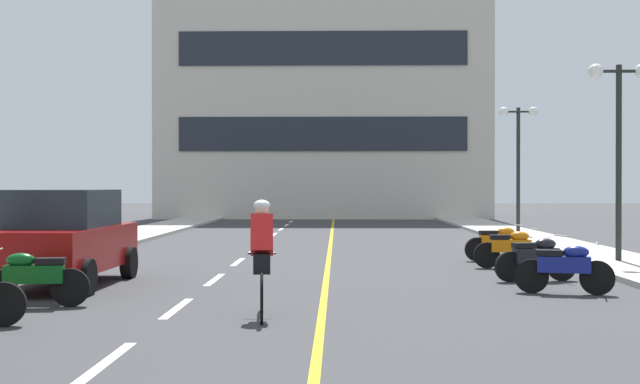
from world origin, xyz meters
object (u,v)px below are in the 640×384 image
(street_lamp_mid, at_px, (619,115))
(cyclist_rider, at_px, (262,256))
(motorcycle_6, at_px, (536,258))
(motorcycle_7, at_px, (511,248))
(motorcycle_4, at_px, (33,277))
(parked_car_near, at_px, (65,238))
(motorcycle_8, at_px, (499,242))
(motorcycle_5, at_px, (565,267))
(street_lamp_far, at_px, (518,140))

(street_lamp_mid, relative_size, cyclist_rider, 2.65)
(street_lamp_mid, xyz_separation_m, motorcycle_6, (-2.76, -3.49, -3.12))
(motorcycle_7, bearing_deg, motorcycle_4, -143.58)
(parked_car_near, xyz_separation_m, motorcycle_8, (9.20, 5.52, -0.44))
(motorcycle_5, bearing_deg, parked_car_near, 173.70)
(motorcycle_6, bearing_deg, motorcycle_5, -89.04)
(street_lamp_far, bearing_deg, parked_car_near, -126.64)
(motorcycle_4, relative_size, cyclist_rider, 0.96)
(motorcycle_8, xyz_separation_m, cyclist_rider, (-5.14, -9.27, 0.41))
(motorcycle_6, bearing_deg, cyclist_rider, -136.83)
(motorcycle_5, relative_size, motorcycle_6, 0.99)
(motorcycle_5, bearing_deg, street_lamp_mid, 63.41)
(cyclist_rider, bearing_deg, motorcycle_4, 165.41)
(motorcycle_5, xyz_separation_m, motorcycle_7, (0.02, 4.64, 0.00))
(parked_car_near, distance_m, motorcycle_8, 10.74)
(motorcycle_8, bearing_deg, motorcycle_7, -92.04)
(street_lamp_mid, distance_m, motorcycle_5, 6.85)
(motorcycle_4, height_order, motorcycle_5, same)
(street_lamp_far, relative_size, motorcycle_7, 2.79)
(motorcycle_4, height_order, cyclist_rider, cyclist_rider)
(motorcycle_5, bearing_deg, motorcycle_6, 90.96)
(motorcycle_7, bearing_deg, cyclist_rider, -124.49)
(street_lamp_far, relative_size, motorcycle_6, 2.82)
(street_lamp_far, relative_size, motorcycle_5, 2.84)
(street_lamp_mid, distance_m, motorcycle_6, 5.43)
(parked_car_near, height_order, motorcycle_7, parked_car_near)
(street_lamp_mid, bearing_deg, motorcycle_5, -116.59)
(motorcycle_4, height_order, motorcycle_8, same)
(motorcycle_8, bearing_deg, motorcycle_5, -90.76)
(motorcycle_7, bearing_deg, motorcycle_5, -90.23)
(street_lamp_mid, height_order, cyclist_rider, street_lamp_mid)
(street_lamp_far, bearing_deg, motorcycle_6, -100.68)
(street_lamp_far, bearing_deg, motorcycle_8, -104.53)
(motorcycle_5, relative_size, cyclist_rider, 0.95)
(motorcycle_5, height_order, motorcycle_7, same)
(street_lamp_far, height_order, motorcycle_5, street_lamp_far)
(motorcycle_7, bearing_deg, motorcycle_8, 87.96)
(motorcycle_8, bearing_deg, parked_car_near, -149.01)
(motorcycle_5, bearing_deg, cyclist_rider, -151.49)
(motorcycle_7, distance_m, cyclist_rider, 8.96)
(street_lamp_far, height_order, motorcycle_4, street_lamp_far)
(street_lamp_far, bearing_deg, motorcycle_4, -121.43)
(parked_car_near, distance_m, motorcycle_6, 9.14)
(street_lamp_far, height_order, motorcycle_7, street_lamp_far)
(motorcycle_4, bearing_deg, street_lamp_mid, 32.38)
(parked_car_near, relative_size, cyclist_rider, 2.39)
(motorcycle_4, relative_size, motorcycle_5, 1.02)
(motorcycle_4, height_order, motorcycle_7, same)
(parked_car_near, xyz_separation_m, motorcycle_6, (9.08, 0.96, -0.44))
(cyclist_rider, bearing_deg, parked_car_near, 137.28)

